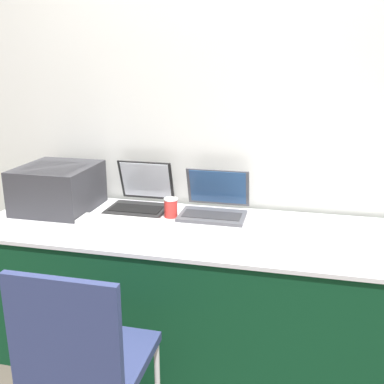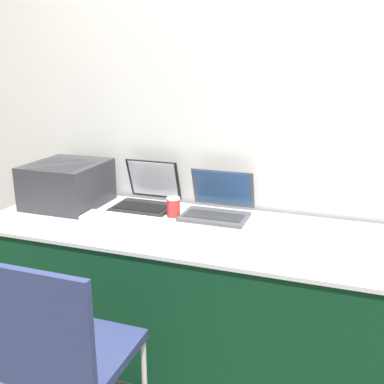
{
  "view_description": "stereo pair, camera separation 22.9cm",
  "coord_description": "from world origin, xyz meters",
  "px_view_note": "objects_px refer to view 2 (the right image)",
  "views": [
    {
      "loc": [
        0.36,
        -1.73,
        1.55
      ],
      "look_at": [
        -0.15,
        0.41,
        0.9
      ],
      "focal_mm": 42.0,
      "sensor_mm": 36.0,
      "label": 1
    },
    {
      "loc": [
        0.58,
        -1.67,
        1.55
      ],
      "look_at": [
        -0.15,
        0.41,
        0.9
      ],
      "focal_mm": 42.0,
      "sensor_mm": 36.0,
      "label": 2
    }
  ],
  "objects_px": {
    "laptop_right": "(218,206)",
    "coffee_cup": "(173,207)",
    "laptop_left": "(146,197)",
    "chair": "(65,348)",
    "printer": "(67,182)",
    "external_keyboard": "(121,219)"
  },
  "relations": [
    {
      "from": "printer",
      "to": "external_keyboard",
      "type": "height_order",
      "value": "printer"
    },
    {
      "from": "chair",
      "to": "laptop_left",
      "type": "bearing_deg",
      "value": 98.27
    },
    {
      "from": "external_keyboard",
      "to": "coffee_cup",
      "type": "xyz_separation_m",
      "value": [
        0.24,
        0.16,
        0.04
      ]
    },
    {
      "from": "printer",
      "to": "laptop_left",
      "type": "height_order",
      "value": "laptop_left"
    },
    {
      "from": "laptop_right",
      "to": "coffee_cup",
      "type": "xyz_separation_m",
      "value": [
        -0.22,
        -0.1,
        0.0
      ]
    },
    {
      "from": "laptop_left",
      "to": "coffee_cup",
      "type": "relative_size",
      "value": 3.22
    },
    {
      "from": "laptop_left",
      "to": "laptop_right",
      "type": "xyz_separation_m",
      "value": [
        0.44,
        -0.01,
        -0.0
      ]
    },
    {
      "from": "printer",
      "to": "coffee_cup",
      "type": "distance_m",
      "value": 0.67
    },
    {
      "from": "coffee_cup",
      "to": "chair",
      "type": "distance_m",
      "value": 1.0
    },
    {
      "from": "laptop_right",
      "to": "chair",
      "type": "xyz_separation_m",
      "value": [
        -0.28,
        -1.06,
        -0.27
      ]
    },
    {
      "from": "laptop_right",
      "to": "coffee_cup",
      "type": "height_order",
      "value": "laptop_right"
    },
    {
      "from": "laptop_left",
      "to": "coffee_cup",
      "type": "distance_m",
      "value": 0.24
    },
    {
      "from": "printer",
      "to": "laptop_left",
      "type": "bearing_deg",
      "value": 15.73
    },
    {
      "from": "laptop_right",
      "to": "chair",
      "type": "distance_m",
      "value": 1.13
    },
    {
      "from": "printer",
      "to": "laptop_right",
      "type": "xyz_separation_m",
      "value": [
        0.89,
        0.12,
        -0.08
      ]
    },
    {
      "from": "laptop_right",
      "to": "external_keyboard",
      "type": "bearing_deg",
      "value": -150.69
    },
    {
      "from": "external_keyboard",
      "to": "chair",
      "type": "distance_m",
      "value": 0.85
    },
    {
      "from": "laptop_left",
      "to": "coffee_cup",
      "type": "height_order",
      "value": "laptop_left"
    },
    {
      "from": "laptop_right",
      "to": "external_keyboard",
      "type": "height_order",
      "value": "laptop_right"
    },
    {
      "from": "laptop_right",
      "to": "external_keyboard",
      "type": "distance_m",
      "value": 0.53
    },
    {
      "from": "coffee_cup",
      "to": "external_keyboard",
      "type": "bearing_deg",
      "value": -146.38
    },
    {
      "from": "laptop_left",
      "to": "chair",
      "type": "xyz_separation_m",
      "value": [
        0.16,
        -1.07,
        -0.27
      ]
    }
  ]
}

